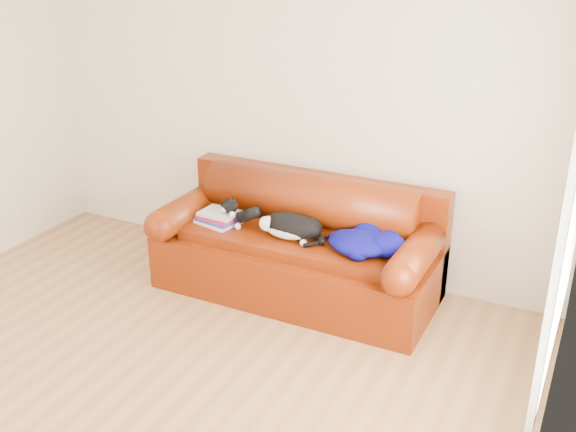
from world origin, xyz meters
name	(u,v)px	position (x,y,z in m)	size (l,w,h in m)	color
ground	(140,386)	(0.00, 0.00, 0.00)	(4.50, 4.50, 0.00)	brown
room_shell	(134,123)	(0.12, 0.02, 1.67)	(4.52, 4.02, 2.61)	beige
sofa_base	(296,264)	(0.34, 1.49, 0.24)	(2.10, 0.90, 0.50)	#421102
sofa_back	(310,216)	(0.34, 1.74, 0.54)	(2.10, 1.01, 0.88)	#421102
book_stack	(219,217)	(-0.27, 1.39, 0.55)	(0.35, 0.30, 0.10)	white
cat	(290,227)	(0.33, 1.39, 0.59)	(0.65, 0.30, 0.23)	black
blanket	(365,241)	(0.91, 1.43, 0.57)	(0.65, 0.55, 0.17)	#06024E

